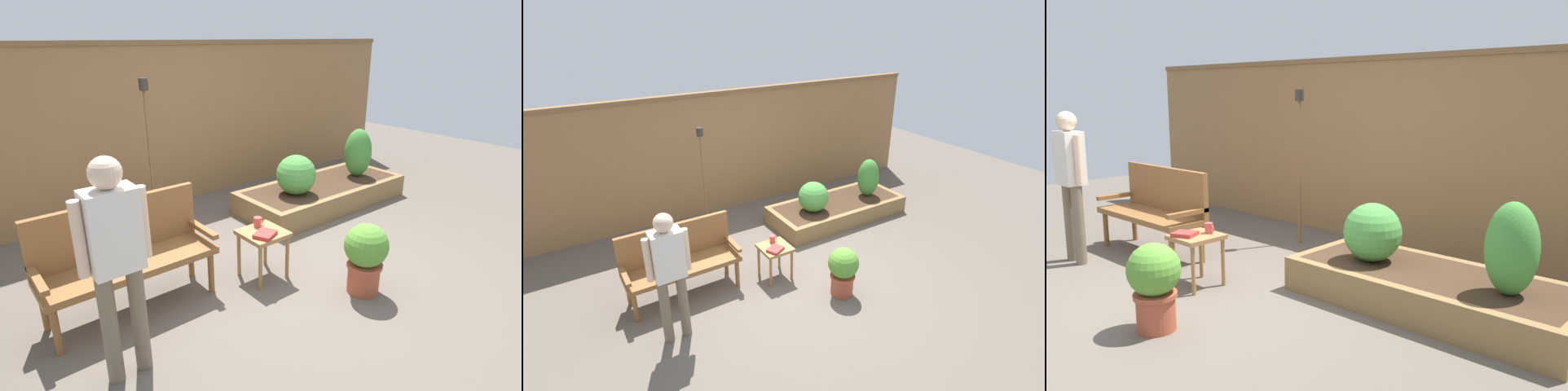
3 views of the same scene
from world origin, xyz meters
The scene contains 12 objects.
ground_plane centered at (0.00, 0.00, 0.00)m, with size 14.00×14.00×0.00m, color #60564C.
fence_back centered at (0.00, 2.60, 1.09)m, with size 8.40×0.14×2.16m.
garden_bench centered at (-1.49, 0.56, 0.54)m, with size 1.44×0.48×0.94m.
side_table centered at (-0.30, 0.20, 0.40)m, with size 0.40×0.40×0.48m.
cup_on_table centered at (-0.26, 0.32, 0.53)m, with size 0.11×0.07×0.09m.
book_on_table centered at (-0.35, 0.11, 0.50)m, with size 0.20×0.17×0.04m, color #B2332D.
potted_boxwood centered at (0.25, -0.58, 0.38)m, with size 0.39×0.39×0.67m.
raised_planter_bed centered at (1.55, 1.17, 0.15)m, with size 2.40×1.00×0.30m.
shrub_near_bench centered at (0.99, 1.11, 0.55)m, with size 0.51×0.51×0.51m.
shrub_far_corner centered at (2.20, 1.11, 0.64)m, with size 0.38×0.38×0.69m.
tiki_torch centered at (-0.60, 1.89, 1.21)m, with size 0.10×0.10×1.78m.
person_by_bench centered at (-1.82, -0.22, 0.93)m, with size 0.47×0.20×1.56m.
Camera 1 is at (-2.59, -2.62, 2.20)m, focal length 29.38 mm.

